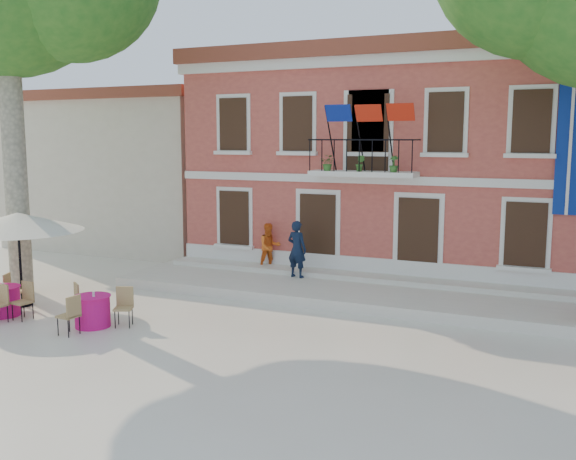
# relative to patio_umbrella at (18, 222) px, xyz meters

# --- Properties ---
(ground) EXTENTS (90.00, 90.00, 0.00)m
(ground) POSITION_rel_patio_umbrella_xyz_m (5.91, 0.11, -2.30)
(ground) COLOR beige
(ground) RESTS_ON ground
(main_building) EXTENTS (13.50, 9.59, 7.50)m
(main_building) POSITION_rel_patio_umbrella_xyz_m (7.91, 10.09, 1.48)
(main_building) COLOR #CC5B49
(main_building) RESTS_ON ground
(neighbor_west) EXTENTS (9.40, 9.40, 6.40)m
(neighbor_west) POSITION_rel_patio_umbrella_xyz_m (-3.59, 11.11, 0.92)
(neighbor_west) COLOR beige
(neighbor_west) RESTS_ON ground
(terrace) EXTENTS (14.00, 3.40, 0.30)m
(terrace) POSITION_rel_patio_umbrella_xyz_m (7.91, 4.51, -2.15)
(terrace) COLOR silver
(terrace) RESTS_ON ground
(patio_umbrella) EXTENTS (3.44, 3.44, 2.56)m
(patio_umbrella) POSITION_rel_patio_umbrella_xyz_m (0.00, 0.00, 0.00)
(patio_umbrella) COLOR black
(patio_umbrella) RESTS_ON ground
(pedestrian_navy) EXTENTS (0.71, 0.53, 1.76)m
(pedestrian_navy) POSITION_rel_patio_umbrella_xyz_m (6.02, 5.10, -1.12)
(pedestrian_navy) COLOR #0E1A31
(pedestrian_navy) RESTS_ON terrace
(pedestrian_orange) EXTENTS (0.93, 0.92, 1.52)m
(pedestrian_orange) POSITION_rel_patio_umbrella_xyz_m (4.74, 5.81, -1.24)
(pedestrian_orange) COLOR orange
(pedestrian_orange) RESTS_ON terrace
(cafe_table_0) EXTENTS (1.70, 1.86, 0.95)m
(cafe_table_0) POSITION_rel_patio_umbrella_xyz_m (0.37, -0.98, -1.87)
(cafe_table_0) COLOR #E01563
(cafe_table_0) RESTS_ON ground
(cafe_table_1) EXTENTS (1.87, 1.70, 0.95)m
(cafe_table_1) POSITION_rel_patio_umbrella_xyz_m (3.14, -0.81, -1.87)
(cafe_table_1) COLOR #E01563
(cafe_table_1) RESTS_ON ground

